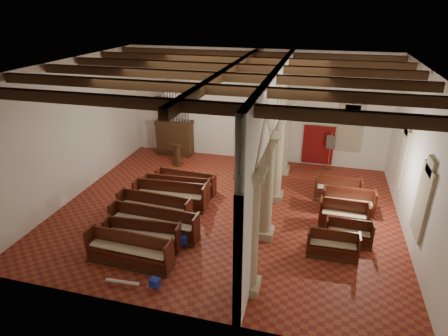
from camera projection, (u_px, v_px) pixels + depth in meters
The scene contains 32 objects.
floor at pixel (227, 210), 15.99m from camera, with size 14.00×14.00×0.00m, color brown.
ceiling at pixel (228, 67), 13.55m from camera, with size 14.00×14.00×0.00m, color black.
wall_back at pixel (255, 107), 20.07m from camera, with size 14.00×0.02×6.00m, color silver.
wall_front at pixel (169, 224), 9.47m from camera, with size 14.00×0.02×6.00m, color silver.
wall_left at pixel (73, 130), 16.40m from camera, with size 0.02×12.00×6.00m, color silver.
wall_right at pixel (420, 162), 13.14m from camera, with size 0.02×12.00×6.00m, color silver.
ceiling_beams at pixel (228, 72), 13.62m from camera, with size 13.80×11.80×0.30m, color #3B2312, non-canonical shape.
arcade at pixel (273, 135), 14.12m from camera, with size 0.90×11.90×6.00m.
window_right_a at pixel (424, 202), 12.15m from camera, with size 0.03×1.00×2.20m, color #2F6B59.
window_right_b at pixel (403, 157), 15.68m from camera, with size 0.03×1.00×2.20m, color #2F6B59.
window_back at pixel (350, 128), 19.22m from camera, with size 1.00×0.03×2.20m, color #2F6B59.
pipe_organ at pixel (175, 132), 21.34m from camera, with size 2.10×0.85×4.40m.
lectern at pixel (177, 156), 20.20m from camera, with size 0.62×0.66×1.29m.
dossal_curtain at pixel (318, 145), 19.93m from camera, with size 1.80×0.07×2.17m.
processional_banner at pixel (329, 156), 19.58m from camera, with size 0.46×0.59×2.05m.
hymnal_box_a at pixel (155, 283), 11.51m from camera, with size 0.29×0.23×0.29m, color navy.
hymnal_box_b at pixel (183, 240), 13.51m from camera, with size 0.33×0.27×0.33m, color navy.
hymnal_box_c at pixel (184, 205), 15.84m from camera, with size 0.32×0.26×0.32m, color navy.
tube_heater_a at pixel (122, 282), 11.66m from camera, with size 0.11×0.11×1.09m, color white.
tube_heater_b at pixel (154, 235), 14.00m from camera, with size 0.10×0.10×1.00m, color silver.
nave_pew_0 at pixel (130, 254), 12.61m from camera, with size 3.05×0.87×1.12m.
nave_pew_1 at pixel (143, 239), 13.48m from camera, with size 2.80×0.86×1.03m.
nave_pew_2 at pixel (154, 226), 14.16m from camera, with size 3.52×0.90×1.12m.
nave_pew_3 at pixel (155, 212), 15.09m from camera, with size 3.09×0.92×1.15m.
nave_pew_4 at pixel (170, 199), 16.10m from camera, with size 3.17×0.94×1.15m.
nave_pew_5 at pixel (177, 192), 16.77m from camera, with size 3.04×0.87×1.05m.
nave_pew_6 at pixel (186, 185), 17.50m from camera, with size 2.91×0.82×0.97m.
aisle_pew_0 at pixel (332, 248), 12.99m from camera, with size 1.77×0.68×0.96m.
aisle_pew_1 at pixel (348, 236), 13.68m from camera, with size 1.68×0.65×0.95m.
aisle_pew_2 at pixel (343, 218), 14.66m from camera, with size 1.86×0.77×1.12m.
aisle_pew_3 at pixel (348, 206), 15.53m from camera, with size 2.09×0.79×1.15m.
aisle_pew_4 at pixel (337, 193), 16.64m from camera, with size 2.02×0.85×1.12m.
Camera 1 is at (3.41, -13.45, 8.16)m, focal length 30.00 mm.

